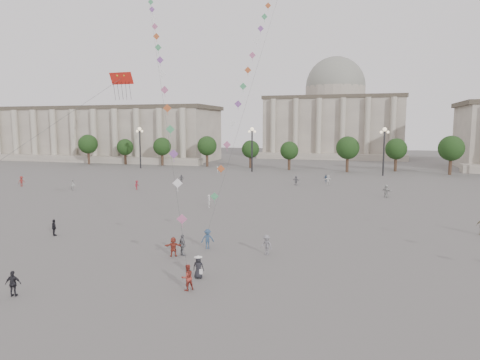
# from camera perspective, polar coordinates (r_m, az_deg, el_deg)

# --- Properties ---
(ground) EXTENTS (360.00, 360.00, 0.00)m
(ground) POSITION_cam_1_polar(r_m,az_deg,el_deg) (32.98, -4.12, -12.11)
(ground) COLOR #514F4C
(ground) RESTS_ON ground
(hall_west) EXTENTS (84.00, 26.22, 17.20)m
(hall_west) POSITION_cam_1_polar(r_m,az_deg,el_deg) (150.09, -18.77, 5.87)
(hall_west) COLOR gray
(hall_west) RESTS_ON ground
(hall_central) EXTENTS (48.30, 34.30, 35.50)m
(hall_central) POSITION_cam_1_polar(r_m,az_deg,el_deg) (158.78, 12.44, 8.23)
(hall_central) COLOR gray
(hall_central) RESTS_ON ground
(tree_row) EXTENTS (137.12, 5.12, 8.00)m
(tree_row) POSITION_cam_1_polar(r_m,az_deg,el_deg) (107.85, 10.46, 4.15)
(tree_row) COLOR #37261B
(tree_row) RESTS_ON ground
(lamp_post_far_west) EXTENTS (2.00, 0.90, 10.65)m
(lamp_post_far_west) POSITION_cam_1_polar(r_m,az_deg,el_deg) (113.89, -13.21, 5.22)
(lamp_post_far_west) COLOR #262628
(lamp_post_far_west) RESTS_ON ground
(lamp_post_mid_west) EXTENTS (2.00, 0.90, 10.65)m
(lamp_post_mid_west) POSITION_cam_1_polar(r_m,az_deg,el_deg) (102.54, 1.62, 5.21)
(lamp_post_mid_west) COLOR #262628
(lamp_post_mid_west) RESTS_ON ground
(lamp_post_mid_east) EXTENTS (2.00, 0.90, 10.65)m
(lamp_post_mid_east) POSITION_cam_1_polar(r_m,az_deg,el_deg) (99.30, 18.67, 4.77)
(lamp_post_mid_east) COLOR #262628
(lamp_post_mid_east) RESTS_ON ground
(person_crowd_0) EXTENTS (0.94, 0.55, 1.49)m
(person_crowd_0) POSITION_cam_1_polar(r_m,az_deg,el_deg) (85.15, 11.38, 0.21)
(person_crowd_0) COLOR #2F4A6B
(person_crowd_0) RESTS_ON ground
(person_crowd_1) EXTENTS (0.98, 1.08, 1.82)m
(person_crowd_1) POSITION_cam_1_polar(r_m,az_deg,el_deg) (78.41, -21.35, -0.62)
(person_crowd_1) COLOR #B3B3AF
(person_crowd_1) RESTS_ON ground
(person_crowd_2) EXTENTS (1.05, 1.37, 1.87)m
(person_crowd_2) POSITION_cam_1_polar(r_m,az_deg,el_deg) (87.35, -27.11, -0.15)
(person_crowd_2) COLOR maroon
(person_crowd_2) RESTS_ON ground
(person_crowd_4) EXTENTS (1.71, 1.59, 1.91)m
(person_crowd_4) POSITION_cam_1_polar(r_m,az_deg,el_deg) (81.32, 11.64, 0.02)
(person_crowd_4) COLOR silver
(person_crowd_4) RESTS_ON ground
(person_crowd_6) EXTENTS (1.27, 1.03, 1.72)m
(person_crowd_6) POSITION_cam_1_polar(r_m,az_deg,el_deg) (36.86, 3.56, -8.61)
(person_crowd_6) COLOR slate
(person_crowd_6) RESTS_ON ground
(person_crowd_7) EXTENTS (1.66, 1.71, 1.95)m
(person_crowd_7) POSITION_cam_1_polar(r_m,az_deg,el_deg) (69.52, 18.91, -1.40)
(person_crowd_7) COLOR #B2B3AE
(person_crowd_7) RESTS_ON ground
(person_crowd_10) EXTENTS (0.60, 0.69, 1.60)m
(person_crowd_10) POSITION_cam_1_polar(r_m,az_deg,el_deg) (100.66, -3.00, 1.42)
(person_crowd_10) COLOR silver
(person_crowd_10) RESTS_ON ground
(person_crowd_12) EXTENTS (1.65, 1.30, 1.75)m
(person_crowd_12) POSITION_cam_1_polar(r_m,az_deg,el_deg) (80.13, 7.50, -0.05)
(person_crowd_12) COLOR slate
(person_crowd_12) RESTS_ON ground
(person_crowd_13) EXTENTS (0.62, 0.75, 1.77)m
(person_crowd_13) POSITION_cam_1_polar(r_m,az_deg,el_deg) (57.53, -4.14, -2.84)
(person_crowd_13) COLOR silver
(person_crowd_13) RESTS_ON ground
(person_crowd_16) EXTENTS (1.03, 0.61, 1.65)m
(person_crowd_16) POSITION_cam_1_polar(r_m,az_deg,el_deg) (82.83, -7.82, 0.14)
(person_crowd_16) COLOR #5A5A5E
(person_crowd_16) RESTS_ON ground
(person_crowd_17) EXTENTS (0.68, 1.08, 1.60)m
(person_crowd_17) POSITION_cam_1_polar(r_m,az_deg,el_deg) (75.89, -13.59, -0.65)
(person_crowd_17) COLOR maroon
(person_crowd_17) RESTS_ON ground
(tourist_1) EXTENTS (1.05, 0.86, 1.68)m
(tourist_1) POSITION_cam_1_polar(r_m,az_deg,el_deg) (46.74, -23.55, -5.84)
(tourist_1) COLOR black
(tourist_1) RESTS_ON ground
(tourist_2) EXTENTS (1.61, 1.04, 1.66)m
(tourist_2) POSITION_cam_1_polar(r_m,az_deg,el_deg) (36.76, -8.88, -8.78)
(tourist_2) COLOR #9A382A
(tourist_2) RESTS_ON ground
(tourist_3) EXTENTS (1.10, 1.04, 1.83)m
(tourist_3) POSITION_cam_1_polar(r_m,az_deg,el_deg) (36.88, -7.68, -8.57)
(tourist_3) COLOR slate
(tourist_3) RESTS_ON ground
(tourist_4) EXTENTS (1.07, 0.68, 1.69)m
(tourist_4) POSITION_cam_1_polar(r_m,az_deg,el_deg) (31.76, -27.98, -12.11)
(tourist_4) COLOR black
(tourist_4) RESTS_ON ground
(kite_flyer_0) EXTENTS (1.07, 1.09, 1.77)m
(kite_flyer_0) POSITION_cam_1_polar(r_m,az_deg,el_deg) (29.41, -7.04, -12.75)
(kite_flyer_0) COLOR maroon
(kite_flyer_0) RESTS_ON ground
(kite_flyer_1) EXTENTS (1.33, 1.15, 1.78)m
(kite_flyer_1) POSITION_cam_1_polar(r_m,az_deg,el_deg) (38.63, -4.34, -7.83)
(kite_flyer_1) COLOR navy
(kite_flyer_1) RESTS_ON ground
(hat_person) EXTENTS (0.85, 0.61, 1.69)m
(hat_person) POSITION_cam_1_polar(r_m,az_deg,el_deg) (31.49, -5.56, -11.41)
(hat_person) COLOR black
(hat_person) RESTS_ON ground
(dragon_kite) EXTENTS (7.48, 7.63, 23.66)m
(dragon_kite) POSITION_cam_1_polar(r_m,az_deg,el_deg) (40.59, -15.85, 11.74)
(dragon_kite) COLOR red
(dragon_kite) RESTS_ON ground
(kite_train_west) EXTENTS (27.93, 45.95, 67.92)m
(kite_train_west) POSITION_cam_1_polar(r_m,az_deg,el_deg) (57.86, -11.37, 19.29)
(kite_train_west) COLOR #3F3F3F
(kite_train_west) RESTS_ON ground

